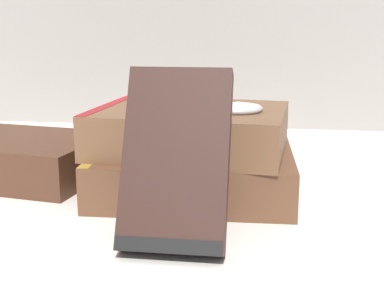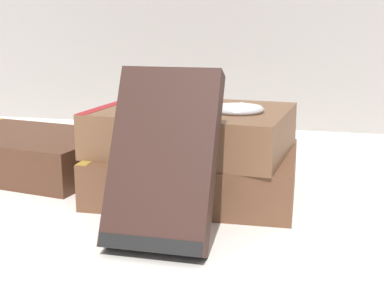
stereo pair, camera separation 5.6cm
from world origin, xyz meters
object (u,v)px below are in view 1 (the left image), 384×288
object	(u,v)px
book_leaning_front	(176,165)
book_side_left	(9,157)
book_flat_bottom	(190,172)
pocket_watch	(237,108)
book_flat_top	(186,130)
reading_glasses	(157,160)

from	to	relation	value
book_leaning_front	book_side_left	bearing A→B (deg)	144.03
book_flat_bottom	pocket_watch	size ratio (longest dim) A/B	3.81
book_flat_top	book_side_left	bearing A→B (deg)	176.44
book_flat_bottom	book_leaning_front	distance (m)	0.15
book_flat_bottom	reading_glasses	world-z (taller)	book_flat_bottom
book_leaning_front	reading_glasses	xyz separation A→B (m)	(-0.07, 0.27, -0.07)
book_side_left	book_flat_top	bearing A→B (deg)	0.82
book_flat_bottom	book_side_left	size ratio (longest dim) A/B	0.93
pocket_watch	book_leaning_front	bearing A→B (deg)	-108.31
book_flat_bottom	book_side_left	bearing A→B (deg)	169.70
book_leaning_front	pocket_watch	distance (m)	0.14
pocket_watch	book_side_left	bearing A→B (deg)	171.07
book_leaning_front	pocket_watch	size ratio (longest dim) A/B	2.60
book_flat_bottom	book_side_left	xyz separation A→B (m)	(-0.23, 0.03, 0.00)
book_leaning_front	reading_glasses	size ratio (longest dim) A/B	1.34
book_side_left	pocket_watch	distance (m)	0.30
book_leaning_front	book_flat_top	bearing A→B (deg)	95.29
book_flat_bottom	pocket_watch	bearing A→B (deg)	-13.85
pocket_watch	reading_glasses	bearing A→B (deg)	129.23
book_flat_top	book_leaning_front	distance (m)	0.14
book_flat_bottom	book_leaning_front	world-z (taller)	book_leaning_front
book_flat_top	reading_glasses	bearing A→B (deg)	119.37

